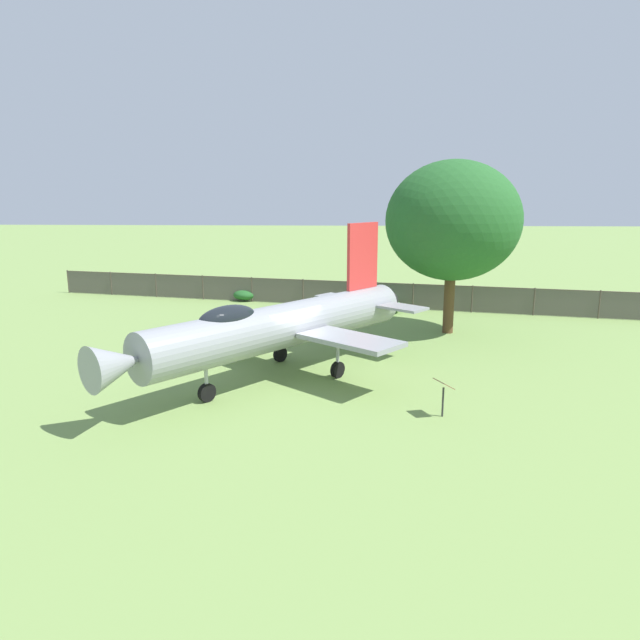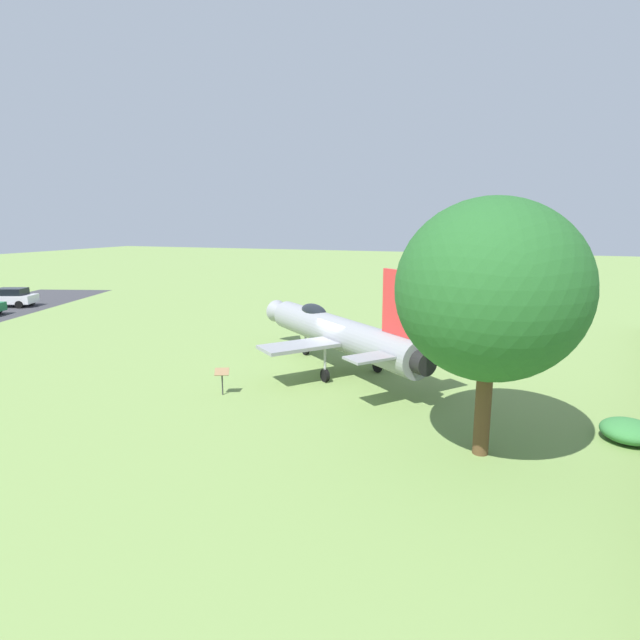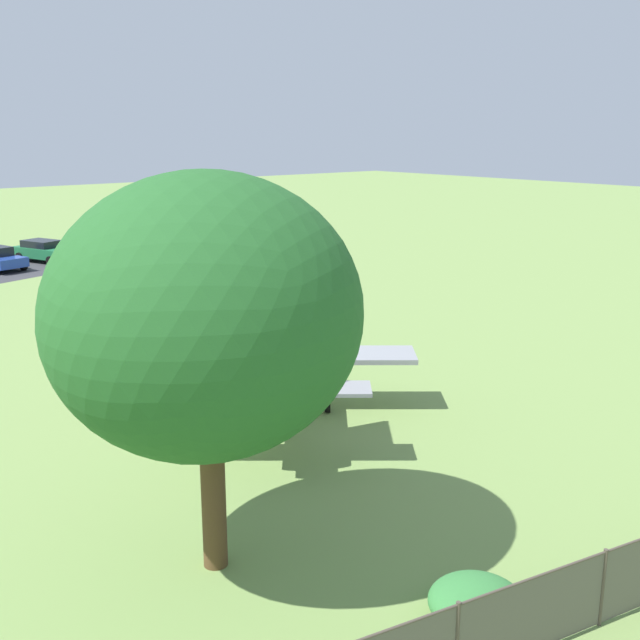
# 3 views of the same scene
# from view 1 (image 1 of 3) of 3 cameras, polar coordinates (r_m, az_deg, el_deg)

# --- Properties ---
(ground_plane) EXTENTS (200.00, 200.00, 0.00)m
(ground_plane) POSITION_cam_1_polar(r_m,az_deg,el_deg) (20.70, -3.47, -5.66)
(ground_plane) COLOR #75934C
(display_jet) EXTENTS (11.78, 10.54, 5.34)m
(display_jet) POSITION_cam_1_polar(r_m,az_deg,el_deg) (19.93, -4.30, -0.58)
(display_jet) COLOR gray
(display_jet) RESTS_ON ground_plane
(shade_tree) EXTENTS (5.68, 6.17, 7.99)m
(shade_tree) POSITION_cam_1_polar(r_m,az_deg,el_deg) (27.03, 13.20, 9.64)
(shade_tree) COLOR brown
(shade_tree) RESTS_ON ground_plane
(perimeter_fence) EXTENTS (7.19, 35.14, 1.52)m
(perimeter_fence) POSITION_cam_1_polar(r_m,az_deg,el_deg) (33.49, 0.96, 2.83)
(perimeter_fence) COLOR #4C4238
(perimeter_fence) RESTS_ON ground_plane
(shrub_near_fence) EXTENTS (1.76, 1.78, 0.73)m
(shrub_near_fence) POSITION_cam_1_polar(r_m,az_deg,el_deg) (31.83, 6.61, 1.43)
(shrub_near_fence) COLOR #387F3D
(shrub_near_fence) RESTS_ON ground_plane
(shrub_by_tree) EXTENTS (1.77, 1.55, 0.74)m
(shrub_by_tree) POSITION_cam_1_polar(r_m,az_deg,el_deg) (35.62, -7.45, 2.59)
(shrub_by_tree) COLOR #235B26
(shrub_by_tree) RESTS_ON ground_plane
(info_plaque) EXTENTS (0.71, 0.61, 1.14)m
(info_plaque) POSITION_cam_1_polar(r_m,az_deg,el_deg) (17.19, 12.29, -6.78)
(info_plaque) COLOR #333333
(info_plaque) RESTS_ON ground_plane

